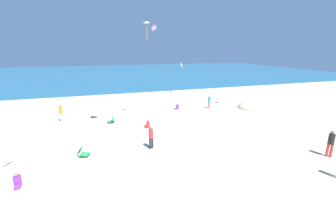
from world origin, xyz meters
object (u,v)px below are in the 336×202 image
object	(u,v)px
beach_chair_near_camera	(82,152)
kite_white	(147,23)
person_1	(61,112)
person_6	(209,101)
person_4	(148,125)
person_3	(151,136)
person_0	(177,107)
kite_yellow	(182,66)
person_2	(331,142)
beach_chair_mid_beach	(112,120)
kite_pink	(154,28)
person_5	(17,181)

from	to	relation	value
beach_chair_near_camera	kite_white	xyz separation A→B (m)	(5.40, 5.40, 8.43)
person_1	kite_white	world-z (taller)	kite_white
person_6	person_4	bearing A→B (deg)	156.93
person_3	person_4	size ratio (longest dim) A/B	2.31
person_0	kite_yellow	distance (m)	9.26
beach_chair_near_camera	kite_white	size ratio (longest dim) A/B	0.55
beach_chair_near_camera	person_2	size ratio (longest dim) A/B	0.49
person_1	person_3	bearing A→B (deg)	-22.38
person_0	person_1	bearing A→B (deg)	12.58
beach_chair_mid_beach	kite_pink	size ratio (longest dim) A/B	0.52
person_4	kite_white	distance (m)	8.63
person_1	person_5	xyz separation A→B (m)	(-0.50, -9.89, -0.67)
beach_chair_near_camera	kite_yellow	xyz separation A→B (m)	(12.70, 16.14, 3.95)
person_2	kite_yellow	size ratio (longest dim) A/B	1.05
beach_chair_near_camera	kite_yellow	distance (m)	20.92
person_4	person_1	bearing A→B (deg)	18.53
beach_chair_mid_beach	kite_white	world-z (taller)	kite_white
person_4	person_6	distance (m)	8.88
person_4	kite_pink	bearing A→B (deg)	-58.68
person_3	person_4	distance (m)	4.01
beach_chair_near_camera	person_5	xyz separation A→B (m)	(-2.82, -2.23, -0.02)
person_5	kite_white	xyz separation A→B (m)	(8.22, 7.62, 8.44)
person_2	beach_chair_near_camera	bearing A→B (deg)	123.32
person_1	kite_white	distance (m)	11.19
person_2	kite_yellow	bearing A→B (deg)	56.11
beach_chair_mid_beach	kite_white	distance (m)	9.12
beach_chair_near_camera	person_4	xyz separation A→B (m)	(4.94, 3.74, -0.03)
person_4	kite_pink	xyz separation A→B (m)	(5.59, 20.08, 9.77)
person_4	kite_yellow	world-z (taller)	kite_yellow
kite_pink	kite_white	size ratio (longest dim) A/B	0.94
person_6	kite_white	world-z (taller)	kite_white
person_0	beach_chair_mid_beach	bearing A→B (deg)	27.79
beach_chair_mid_beach	kite_yellow	world-z (taller)	kite_yellow
person_2	person_3	bearing A→B (deg)	117.51
person_4	person_5	world-z (taller)	person_5
beach_chair_near_camera	beach_chair_mid_beach	bearing A→B (deg)	92.61
person_5	kite_pink	world-z (taller)	kite_pink
person_5	person_0	bearing A→B (deg)	121.28
person_1	person_4	distance (m)	8.29
person_2	person_4	world-z (taller)	person_2
beach_chair_mid_beach	person_1	size ratio (longest dim) A/B	0.47
person_0	kite_white	bearing A→B (deg)	46.77
person_4	beach_chair_mid_beach	bearing A→B (deg)	9.37
beach_chair_near_camera	kite_pink	xyz separation A→B (m)	(10.54, 23.82, 9.74)
person_4	person_3	bearing A→B (deg)	128.24
person_2	kite_white	distance (m)	15.66
person_1	kite_yellow	size ratio (longest dim) A/B	0.99
kite_pink	kite_white	world-z (taller)	kite_pink
person_0	person_3	bearing A→B (deg)	68.67
beach_chair_mid_beach	person_4	bearing A→B (deg)	154.37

